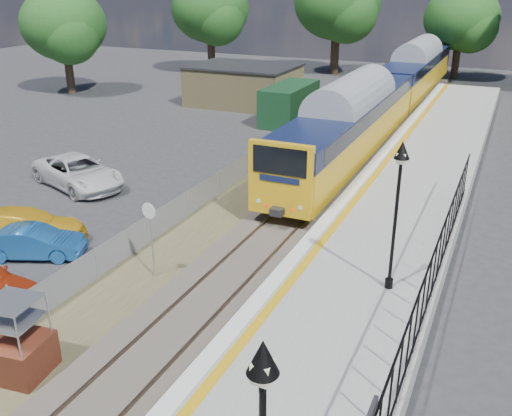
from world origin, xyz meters
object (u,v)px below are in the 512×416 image
Objects in this scene: victorian_lamp_north at (399,182)px; car_blue at (34,242)px; victorian_lamp_south at (263,416)px; train at (391,90)px; brick_plinth at (17,339)px; speed_sign at (150,228)px; car_yellow at (25,227)px; car_white at (78,172)px.

victorian_lamp_north reaches higher than car_blue.
victorian_lamp_south is 10.00m from victorian_lamp_north.
car_blue is at bearing -105.76° from train.
train is 31.63m from brick_plinth.
speed_sign reaches higher than car_yellow.
brick_plinth is at bearing -162.13° from car_blue.
train is (-5.50, 34.62, -1.96)m from victorian_lamp_south.
victorian_lamp_north is 11.04m from brick_plinth.
train is 25.86m from speed_sign.
train is 27.30m from car_blue.
speed_sign is at bearing -95.55° from train.
speed_sign reaches higher than car_blue.
victorian_lamp_south reaches higher than speed_sign.
victorian_lamp_south is 1.64× the size of speed_sign.
brick_plinth is (-8.23, 3.14, -3.21)m from victorian_lamp_south.
victorian_lamp_south is 0.11× the size of train.
car_yellow is at bearing -108.72° from train.
speed_sign is 10.61m from car_white.
train is at bearing 102.15° from victorian_lamp_north.
car_blue is at bearing 146.90° from victorian_lamp_south.
victorian_lamp_north is at bearing -77.85° from train.
car_yellow is at bearing -137.91° from car_white.
victorian_lamp_north reaches higher than car_white.
speed_sign is 6.25m from car_yellow.
victorian_lamp_south is 35.11m from train.
brick_plinth is 0.62× the size of car_blue.
train is 11.23× the size of car_blue.
speed_sign is at bearing -114.66° from car_yellow.
victorian_lamp_north is at bearing -106.55° from car_blue.
brick_plinth is 8.46m from car_yellow.
car_white is at bearing -119.44° from train.
victorian_lamp_south is 1.00× the size of victorian_lamp_north.
car_white reaches higher than car_yellow.
car_white is (-16.52, 15.09, -3.54)m from victorian_lamp_south.
car_white is at bearing 151.48° from speed_sign.
car_yellow is at bearing -175.35° from speed_sign.
car_white is (-11.02, -19.53, -1.59)m from train.
car_blue is (-4.90, -0.48, -1.31)m from speed_sign.
car_yellow is at bearing -176.69° from victorian_lamp_north.
brick_plinth is 0.48× the size of car_yellow.
victorian_lamp_north reaches higher than speed_sign.
train is 22.48m from car_white.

